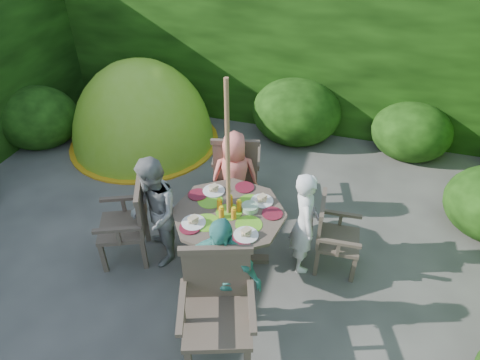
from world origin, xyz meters
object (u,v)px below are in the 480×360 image
(garden_chair_back, at_px, (236,168))
(child_front, at_px, (221,274))
(parasol_pole, at_px, (228,182))
(dome_tent, at_px, (145,142))
(garden_chair_right, at_px, (332,234))
(garden_chair_left, at_px, (129,221))
(child_right, at_px, (305,223))
(child_left, at_px, (154,213))
(child_back, at_px, (235,177))
(garden_chair_front, at_px, (217,306))
(patio_table, at_px, (229,220))

(garden_chair_back, xyz_separation_m, child_front, (0.44, -1.84, 0.12))
(parasol_pole, bearing_deg, dome_tent, 136.01)
(garden_chair_right, distance_m, garden_chair_back, 1.55)
(garden_chair_left, distance_m, garden_chair_back, 1.54)
(garden_chair_back, bearing_deg, garden_chair_left, 44.47)
(dome_tent, bearing_deg, child_right, -25.22)
(garden_chair_back, xyz_separation_m, child_left, (-0.53, -1.25, 0.13))
(child_right, bearing_deg, child_front, 130.55)
(garden_chair_right, bearing_deg, child_back, 64.51)
(garden_chair_right, bearing_deg, garden_chair_front, 144.51)
(garden_chair_front, bearing_deg, child_front, 82.53)
(garden_chair_front, bearing_deg, garden_chair_back, 84.14)
(garden_chair_front, height_order, child_right, child_right)
(garden_chair_right, relative_size, garden_chair_back, 0.85)
(garden_chair_right, height_order, child_left, child_left)
(garden_chair_back, distance_m, child_back, 0.30)
(child_right, xyz_separation_m, child_back, (-0.96, 0.59, -0.02))
(patio_table, relative_size, child_front, 1.13)
(garden_chair_right, height_order, garden_chair_front, garden_chair_front)
(child_back, bearing_deg, patio_table, 84.34)
(garden_chair_back, height_order, child_back, child_back)
(garden_chair_front, bearing_deg, parasol_pole, 83.90)
(child_right, bearing_deg, child_left, 85.55)
(patio_table, bearing_deg, dome_tent, 136.09)
(patio_table, xyz_separation_m, child_right, (0.77, 0.18, 0.01))
(child_back, bearing_deg, child_right, 129.04)
(parasol_pole, distance_m, garden_chair_front, 1.21)
(parasol_pole, xyz_separation_m, garden_chair_back, (-0.25, 1.06, -0.57))
(garden_chair_right, relative_size, child_right, 0.69)
(garden_chair_back, bearing_deg, child_right, 126.23)
(garden_chair_front, distance_m, dome_tent, 3.96)
(patio_table, bearing_deg, child_left, -166.64)
(child_back, bearing_deg, garden_chair_front, 83.76)
(child_back, bearing_deg, child_front, 84.04)
(garden_chair_right, distance_m, child_front, 1.39)
(garden_chair_front, distance_m, child_front, 0.30)
(garden_chair_left, relative_size, child_left, 0.72)
(child_right, distance_m, child_front, 1.13)
(parasol_pole, height_order, child_back, parasol_pole)
(child_back, distance_m, dome_tent, 2.41)
(garden_chair_back, xyz_separation_m, garden_chair_front, (0.49, -2.12, 0.04))
(garden_chair_left, height_order, dome_tent, dome_tent)
(patio_table, xyz_separation_m, garden_chair_front, (0.24, -1.06, -0.03))
(patio_table, distance_m, child_back, 0.80)
(child_left, bearing_deg, child_right, 71.59)
(garden_chair_right, bearing_deg, dome_tent, 57.43)
(garden_chair_right, bearing_deg, garden_chair_left, 99.88)
(child_right, bearing_deg, garden_chair_right, -92.04)
(patio_table, height_order, parasol_pole, parasol_pole)
(garden_chair_right, relative_size, child_front, 0.64)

